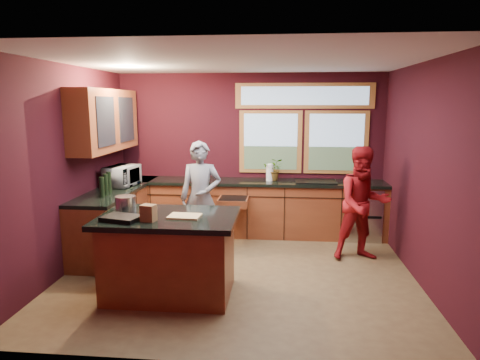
# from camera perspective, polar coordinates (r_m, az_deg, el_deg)

# --- Properties ---
(floor) EXTENTS (4.50, 4.50, 0.00)m
(floor) POSITION_cam_1_polar(r_m,az_deg,el_deg) (5.76, -0.17, -12.25)
(floor) COLOR brown
(floor) RESTS_ON ground
(room_shell) EXTENTS (4.52, 4.02, 2.71)m
(room_shell) POSITION_cam_1_polar(r_m,az_deg,el_deg) (5.74, -5.83, 6.15)
(room_shell) COLOR black
(room_shell) RESTS_ON ground
(back_counter) EXTENTS (4.50, 0.64, 0.93)m
(back_counter) POSITION_cam_1_polar(r_m,az_deg,el_deg) (7.21, 2.72, -3.72)
(back_counter) COLOR #5F2916
(back_counter) RESTS_ON floor
(left_counter) EXTENTS (0.64, 2.30, 0.93)m
(left_counter) POSITION_cam_1_polar(r_m,az_deg,el_deg) (6.84, -15.98, -4.86)
(left_counter) COLOR #5F2916
(left_counter) RESTS_ON floor
(island) EXTENTS (1.55, 1.05, 0.95)m
(island) POSITION_cam_1_polar(r_m,az_deg,el_deg) (5.07, -9.37, -9.79)
(island) COLOR #5F2916
(island) RESTS_ON floor
(person_grey) EXTENTS (0.62, 0.43, 1.66)m
(person_grey) POSITION_cam_1_polar(r_m,az_deg,el_deg) (6.30, -5.26, -2.37)
(person_grey) COLOR slate
(person_grey) RESTS_ON floor
(person_red) EXTENTS (0.89, 0.75, 1.61)m
(person_red) POSITION_cam_1_polar(r_m,az_deg,el_deg) (6.24, 16.10, -3.08)
(person_red) COLOR maroon
(person_red) RESTS_ON floor
(microwave) EXTENTS (0.46, 0.62, 0.31)m
(microwave) POSITION_cam_1_polar(r_m,az_deg,el_deg) (6.87, -15.45, 0.52)
(microwave) COLOR #999999
(microwave) RESTS_ON left_counter
(potted_plant) EXTENTS (0.34, 0.29, 0.37)m
(potted_plant) POSITION_cam_1_polar(r_m,az_deg,el_deg) (7.13, 4.50, 1.44)
(potted_plant) COLOR #999999
(potted_plant) RESTS_ON back_counter
(paper_towel) EXTENTS (0.12, 0.12, 0.28)m
(paper_towel) POSITION_cam_1_polar(r_m,az_deg,el_deg) (7.09, 3.98, 1.02)
(paper_towel) COLOR white
(paper_towel) RESTS_ON back_counter
(cutting_board) EXTENTS (0.36, 0.27, 0.02)m
(cutting_board) POSITION_cam_1_polar(r_m,az_deg,el_deg) (4.83, -7.39, -4.80)
(cutting_board) COLOR tan
(cutting_board) RESTS_ON island
(stock_pot) EXTENTS (0.24, 0.24, 0.18)m
(stock_pot) POSITION_cam_1_polar(r_m,az_deg,el_deg) (5.21, -15.00, -3.06)
(stock_pot) COLOR #AAAAAF
(stock_pot) RESTS_ON island
(paper_bag) EXTENTS (0.17, 0.15, 0.18)m
(paper_bag) POSITION_cam_1_polar(r_m,az_deg,el_deg) (4.72, -12.11, -4.32)
(paper_bag) COLOR brown
(paper_bag) RESTS_ON island
(black_tray) EXTENTS (0.46, 0.37, 0.05)m
(black_tray) POSITION_cam_1_polar(r_m,az_deg,el_deg) (4.83, -15.49, -4.92)
(black_tray) COLOR black
(black_tray) RESTS_ON island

